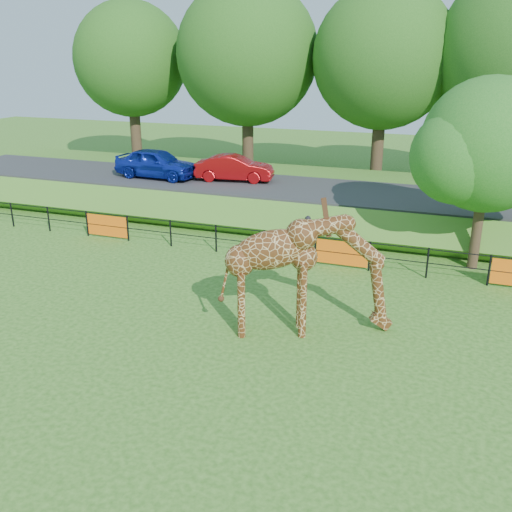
% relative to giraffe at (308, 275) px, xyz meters
% --- Properties ---
extents(ground, '(90.00, 90.00, 0.00)m').
position_rel_giraffe_xyz_m(ground, '(-3.13, -2.66, -1.72)').
color(ground, '#2C5E17').
rests_on(ground, ground).
extents(giraffe, '(4.80, 2.58, 3.44)m').
position_rel_giraffe_xyz_m(giraffe, '(0.00, 0.00, 0.00)').
color(giraffe, '#4E2810').
rests_on(giraffe, ground).
extents(perimeter_fence, '(28.07, 0.10, 1.10)m').
position_rel_giraffe_xyz_m(perimeter_fence, '(-3.13, 5.34, -1.17)').
color(perimeter_fence, black).
rests_on(perimeter_fence, ground).
extents(embankment, '(40.00, 9.00, 1.30)m').
position_rel_giraffe_xyz_m(embankment, '(-3.13, 12.84, -1.07)').
color(embankment, '#2C5E17').
rests_on(embankment, ground).
extents(road, '(40.00, 5.00, 0.12)m').
position_rel_giraffe_xyz_m(road, '(-3.13, 11.34, -0.36)').
color(road, '#2F2F32').
rests_on(road, embankment).
extents(car_blue, '(4.43, 2.04, 1.47)m').
position_rel_giraffe_xyz_m(car_blue, '(-10.86, 11.02, 0.44)').
color(car_blue, '#162CB4').
rests_on(car_blue, road).
extents(car_red, '(3.98, 1.96, 1.26)m').
position_rel_giraffe_xyz_m(car_red, '(-6.92, 11.71, 0.33)').
color(car_red, '#A10B0E').
rests_on(car_red, road).
extents(visitor, '(0.59, 0.45, 1.42)m').
position_rel_giraffe_xyz_m(visitor, '(-1.82, 6.76, -1.01)').
color(visitor, black).
rests_on(visitor, ground).
extents(tree_east, '(5.40, 4.71, 6.76)m').
position_rel_giraffe_xyz_m(tree_east, '(4.47, 6.98, 2.56)').
color(tree_east, '#352718').
rests_on(tree_east, ground).
extents(bg_tree_line, '(37.30, 8.80, 11.82)m').
position_rel_giraffe_xyz_m(bg_tree_line, '(-1.24, 19.34, 5.48)').
color(bg_tree_line, '#352718').
rests_on(bg_tree_line, ground).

